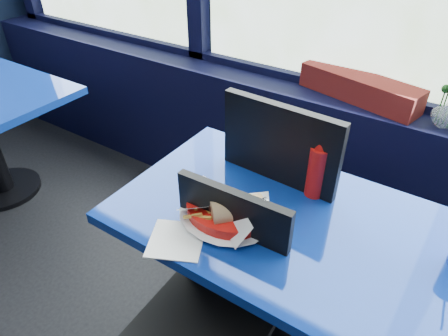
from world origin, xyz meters
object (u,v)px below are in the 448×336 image
at_px(near_table, 290,260).
at_px(flower_vase, 448,110).
at_px(chair_near_front, 212,300).
at_px(chair_near_back, 287,190).
at_px(food_basket, 225,212).
at_px(planter_box, 359,87).
at_px(ketchup_bottle, 318,168).

bearing_deg(near_table, flower_vase, 71.11).
relative_size(near_table, chair_near_front, 1.32).
relative_size(chair_near_back, food_basket, 3.10).
distance_m(chair_near_back, flower_vase, 0.75).
relative_size(near_table, planter_box, 2.04).
relative_size(food_basket, ketchup_bottle, 1.35).
relative_size(planter_box, food_basket, 1.74).
xyz_separation_m(chair_near_front, food_basket, (-0.04, 0.14, 0.27)).
relative_size(chair_near_front, planter_box, 1.54).
bearing_deg(planter_box, chair_near_front, -78.62).
xyz_separation_m(near_table, planter_box, (-0.10, 0.90, 0.29)).
bearing_deg(chair_near_back, planter_box, -93.51).
xyz_separation_m(chair_near_front, ketchup_bottle, (0.15, 0.43, 0.34)).
height_order(chair_near_back, ketchup_bottle, chair_near_back).
bearing_deg(planter_box, ketchup_bottle, -68.71).
distance_m(chair_near_front, food_basket, 0.30).
relative_size(chair_near_front, chair_near_back, 0.86).
distance_m(chair_near_back, planter_box, 0.65).
bearing_deg(planter_box, near_table, -69.49).
relative_size(near_table, food_basket, 3.55).
height_order(near_table, planter_box, planter_box).
distance_m(chair_near_front, planter_box, 1.21).
xyz_separation_m(planter_box, ketchup_bottle, (0.09, -0.73, 0.00)).
bearing_deg(food_basket, chair_near_back, 63.96).
xyz_separation_m(chair_near_back, planter_box, (0.06, 0.59, 0.26)).
relative_size(near_table, flower_vase, 4.88).
bearing_deg(ketchup_bottle, chair_near_back, 137.74).
height_order(near_table, ketchup_bottle, ketchup_bottle).
relative_size(chair_near_front, flower_vase, 3.69).
bearing_deg(chair_near_front, food_basket, 103.96).
height_order(chair_near_back, flower_vase, chair_near_back).
height_order(chair_near_back, planter_box, chair_near_back).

